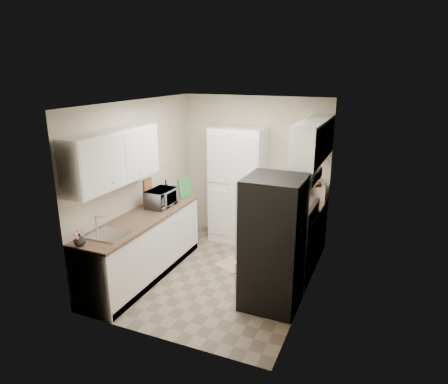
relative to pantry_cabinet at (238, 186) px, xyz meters
The scene contains 16 objects.
ground 1.66m from the pantry_cabinet, 81.35° to the right, with size 3.20×3.20×0.00m, color #7A6B56.
room_shell 1.48m from the pantry_cabinet, 82.18° to the right, with size 2.64×3.24×2.52m.
pantry_cabinet is the anchor object (origin of this frame).
base_cabinet_left 2.00m from the pantry_cabinet, 114.36° to the right, with size 0.60×2.30×0.88m, color white.
countertop_left 1.92m from the pantry_cabinet, 114.36° to the right, with size 0.63×2.33×0.04m, color brown.
base_cabinet_right 1.32m from the pantry_cabinet, ahead, with size 0.60×0.80×0.88m, color white.
countertop_right 1.20m from the pantry_cabinet, ahead, with size 0.63×0.83×0.04m, color brown.
electric_range 1.58m from the pantry_cabinet, 38.22° to the right, with size 0.71×0.78×1.13m.
refrigerator 2.07m from the pantry_cabinet, 56.54° to the right, with size 0.70×0.72×1.70m, color #B7B7BC.
microwave 1.46m from the pantry_cabinet, 121.68° to the right, with size 0.48×0.32×0.26m, color #B3B2B6.
wine_bottle 1.27m from the pantry_cabinet, 133.32° to the right, with size 0.07×0.07×0.29m, color black.
flower_vase 2.98m from the pantry_cabinet, 107.80° to the right, with size 0.14×0.14×0.15m, color white.
cutting_board 0.96m from the pantry_cabinet, 133.00° to the right, with size 0.02×0.26×0.32m, color #2C7D38.
toaster_oven 1.29m from the pantry_cabinet, ahead, with size 0.33×0.42×0.24m, color silver.
fruit_basket 1.31m from the pantry_cabinet, ahead, with size 0.29×0.29×0.12m, color orange, non-canonical shape.
kitchen_mat 1.33m from the pantry_cabinet, 67.07° to the right, with size 0.44×0.70×0.01m, color tan.
Camera 1 is at (2.15, -4.84, 2.93)m, focal length 32.00 mm.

